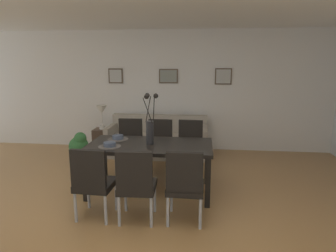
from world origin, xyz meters
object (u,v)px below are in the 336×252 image
(dining_chair_near_right, at_px, (130,142))
(centerpiece_vase, at_px, (150,125))
(dining_chair_mid_right, at_px, (190,144))
(dining_table, at_px, (150,149))
(dining_chair_near_left, at_px, (93,180))
(potted_plant, at_px, (79,148))
(framed_picture_left, at_px, (116,76))
(bowl_near_right, at_px, (118,137))
(dining_chair_far_left, at_px, (136,182))
(sofa, at_px, (158,141))
(framed_picture_center, at_px, (168,76))
(side_table, at_px, (103,141))
(table_lamp, at_px, (102,112))
(bowl_near_left, at_px, (110,144))
(framed_picture_right, at_px, (223,76))
(dining_chair_mid_left, at_px, (185,183))
(dining_chair_far_right, at_px, (159,143))

(dining_chair_near_right, xyz_separation_m, centerpiece_vase, (0.53, -0.89, 0.51))
(dining_chair_mid_right, distance_m, centerpiece_vase, 1.15)
(dining_table, distance_m, dining_chair_near_left, 1.05)
(dining_chair_near_left, bearing_deg, dining_chair_near_right, 89.24)
(potted_plant, bearing_deg, dining_chair_near_left, -62.74)
(framed_picture_left, bearing_deg, centerpiece_vase, -63.80)
(bowl_near_right, bearing_deg, dining_chair_far_left, -64.65)
(bowl_near_right, bearing_deg, dining_chair_near_right, 88.91)
(sofa, height_order, potted_plant, sofa)
(centerpiece_vase, bearing_deg, framed_picture_left, 116.20)
(dining_chair_far_left, bearing_deg, framed_picture_center, 89.74)
(framed_picture_left, bearing_deg, side_table, -109.86)
(dining_chair_far_left, height_order, potted_plant, dining_chair_far_left)
(centerpiece_vase, xyz_separation_m, table_lamp, (-1.36, 1.89, -0.13))
(dining_chair_near_right, relative_size, potted_plant, 1.37)
(bowl_near_right, height_order, potted_plant, bowl_near_right)
(dining_chair_far_left, height_order, bowl_near_left, dining_chair_far_left)
(framed_picture_right, bearing_deg, potted_plant, -151.18)
(dining_chair_near_left, xyz_separation_m, dining_chair_near_right, (0.02, 1.78, 0.00))
(table_lamp, bearing_deg, dining_chair_mid_left, -55.01)
(dining_chair_mid_right, distance_m, table_lamp, 2.19)
(bowl_near_left, distance_m, framed_picture_left, 2.81)
(dining_chair_far_right, relative_size, framed_picture_right, 2.60)
(dining_table, relative_size, dining_chair_far_right, 1.96)
(dining_table, xyz_separation_m, bowl_near_right, (-0.54, 0.21, 0.12))
(dining_chair_near_left, distance_m, dining_chair_far_right, 1.85)
(bowl_near_right, bearing_deg, dining_chair_mid_right, 31.54)
(dining_chair_mid_right, height_order, framed_picture_left, framed_picture_left)
(dining_table, bearing_deg, framed_picture_center, 90.00)
(dining_chair_near_left, relative_size, dining_chair_far_left, 1.00)
(dining_chair_near_right, distance_m, bowl_near_left, 1.14)
(side_table, distance_m, table_lamp, 0.63)
(dining_table, distance_m, dining_chair_mid_left, 1.03)
(centerpiece_vase, bearing_deg, dining_table, -124.65)
(dining_chair_mid_right, relative_size, framed_picture_right, 2.60)
(dining_chair_far_right, distance_m, framed_picture_right, 2.20)
(dining_table, distance_m, bowl_near_right, 0.59)
(dining_table, relative_size, dining_chair_near_right, 1.96)
(centerpiece_vase, xyz_separation_m, sofa, (-0.17, 1.90, -0.74))
(dining_chair_near_left, height_order, bowl_near_left, dining_chair_near_left)
(framed_picture_left, xyz_separation_m, potted_plant, (-0.31, -1.46, -1.25))
(dining_table, bearing_deg, side_table, 125.73)
(dining_chair_mid_right, bearing_deg, side_table, 152.01)
(table_lamp, height_order, framed_picture_center, framed_picture_center)
(dining_chair_mid_left, bearing_deg, framed_picture_right, 79.29)
(dining_chair_far_left, bearing_deg, sofa, 93.15)
(dining_chair_near_right, xyz_separation_m, table_lamp, (-0.83, 0.99, 0.38))
(bowl_near_left, height_order, potted_plant, bowl_near_left)
(sofa, xyz_separation_m, potted_plant, (-1.32, -0.97, 0.09))
(dining_chair_near_right, height_order, framed_picture_right, framed_picture_right)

